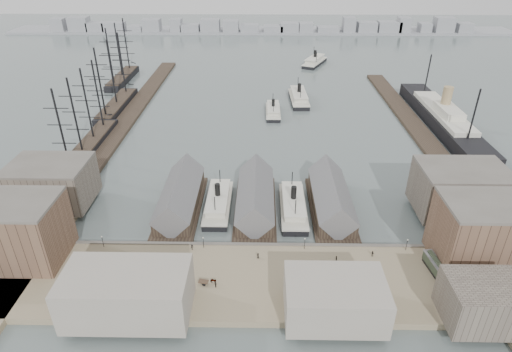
{
  "coord_description": "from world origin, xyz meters",
  "views": [
    {
      "loc": [
        2.28,
        -107.54,
        82.9
      ],
      "look_at": [
        0.0,
        30.0,
        6.0
      ],
      "focal_mm": 30.0,
      "sensor_mm": 36.0,
      "label": 1
    }
  ],
  "objects_px": {
    "ferry_docked_west": "(218,202)",
    "ocean_steamer": "(442,118)",
    "horse_cart_center": "(210,281)",
    "tram": "(434,266)",
    "horse_cart_right": "(304,277)",
    "horse_cart_left": "(133,261)"
  },
  "relations": [
    {
      "from": "tram",
      "to": "horse_cart_center",
      "type": "bearing_deg",
      "value": 178.31
    },
    {
      "from": "ferry_docked_west",
      "to": "horse_cart_right",
      "type": "height_order",
      "value": "ferry_docked_west"
    },
    {
      "from": "ocean_steamer",
      "to": "horse_cart_center",
      "type": "distance_m",
      "value": 155.58
    },
    {
      "from": "ferry_docked_west",
      "to": "horse_cart_right",
      "type": "xyz_separation_m",
      "value": [
        26.74,
        -37.66,
        0.42
      ]
    },
    {
      "from": "tram",
      "to": "horse_cart_left",
      "type": "distance_m",
      "value": 84.23
    },
    {
      "from": "horse_cart_right",
      "to": "horse_cart_center",
      "type": "bearing_deg",
      "value": 99.86
    },
    {
      "from": "tram",
      "to": "horse_cart_center",
      "type": "distance_m",
      "value": 61.8
    },
    {
      "from": "tram",
      "to": "horse_cart_center",
      "type": "height_order",
      "value": "tram"
    },
    {
      "from": "ocean_steamer",
      "to": "horse_cart_right",
      "type": "distance_m",
      "value": 138.39
    },
    {
      "from": "horse_cart_left",
      "to": "horse_cart_center",
      "type": "distance_m",
      "value": 24.06
    },
    {
      "from": "ocean_steamer",
      "to": "tram",
      "type": "bearing_deg",
      "value": -110.86
    },
    {
      "from": "ferry_docked_west",
      "to": "horse_cart_center",
      "type": "height_order",
      "value": "ferry_docked_west"
    },
    {
      "from": "horse_cart_center",
      "to": "tram",
      "type": "bearing_deg",
      "value": -73.96
    },
    {
      "from": "tram",
      "to": "horse_cart_right",
      "type": "distance_m",
      "value": 36.55
    },
    {
      "from": "ocean_steamer",
      "to": "horse_cart_right",
      "type": "bearing_deg",
      "value": -124.44
    },
    {
      "from": "ferry_docked_west",
      "to": "horse_cart_right",
      "type": "distance_m",
      "value": 46.19
    },
    {
      "from": "ocean_steamer",
      "to": "horse_cart_center",
      "type": "relative_size",
      "value": 20.39
    },
    {
      "from": "ocean_steamer",
      "to": "horse_cart_center",
      "type": "xyz_separation_m",
      "value": [
        -103.43,
        -116.21,
        -1.53
      ]
    },
    {
      "from": "ocean_steamer",
      "to": "horse_cart_right",
      "type": "xyz_separation_m",
      "value": [
        -78.26,
        -114.13,
        -1.52
      ]
    },
    {
      "from": "ferry_docked_west",
      "to": "ocean_steamer",
      "type": "relative_size",
      "value": 0.28
    },
    {
      "from": "tram",
      "to": "ferry_docked_west",
      "type": "bearing_deg",
      "value": 144.55
    },
    {
      "from": "horse_cart_center",
      "to": "horse_cart_right",
      "type": "distance_m",
      "value": 25.26
    }
  ]
}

